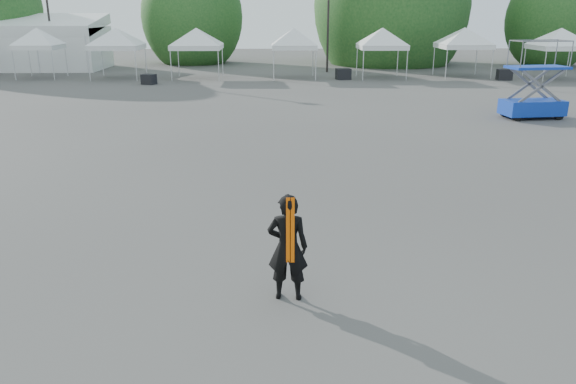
{
  "coord_description": "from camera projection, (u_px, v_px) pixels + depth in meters",
  "views": [
    {
      "loc": [
        -1.06,
        -10.87,
        4.36
      ],
      "look_at": [
        -0.81,
        -1.38,
        1.3
      ],
      "focal_mm": 35.0,
      "sensor_mm": 36.0,
      "label": 1
    }
  ],
  "objects": [
    {
      "name": "ground",
      "position": [
        325.0,
        231.0,
        11.71
      ],
      "size": [
        120.0,
        120.0,
        0.0
      ],
      "primitive_type": "plane",
      "color": "#474442",
      "rests_on": "ground"
    },
    {
      "name": "marquee",
      "position": [
        5.0,
        43.0,
        43.85
      ],
      "size": [
        15.0,
        6.25,
        4.23
      ],
      "color": "white",
      "rests_on": "ground"
    },
    {
      "name": "tree_mid_w",
      "position": [
        192.0,
        17.0,
        48.36
      ],
      "size": [
        4.16,
        4.16,
        6.33
      ],
      "color": "#382314",
      "rests_on": "ground"
    },
    {
      "name": "tree_mid_e",
      "position": [
        391.0,
        5.0,
        47.55
      ],
      "size": [
        5.12,
        5.12,
        7.79
      ],
      "color": "#382314",
      "rests_on": "ground"
    },
    {
      "name": "tree_far_e",
      "position": [
        551.0,
        21.0,
        46.34
      ],
      "size": [
        3.84,
        3.84,
        5.84
      ],
      "color": "#382314",
      "rests_on": "ground"
    },
    {
      "name": "tent_b",
      "position": [
        37.0,
        32.0,
        37.58
      ],
      "size": [
        3.89,
        3.89,
        3.88
      ],
      "color": "silver",
      "rests_on": "ground"
    },
    {
      "name": "tent_c",
      "position": [
        116.0,
        32.0,
        37.36
      ],
      "size": [
        4.58,
        4.58,
        3.88
      ],
      "color": "silver",
      "rests_on": "ground"
    },
    {
      "name": "tent_d",
      "position": [
        196.0,
        32.0,
        37.36
      ],
      "size": [
        4.66,
        4.66,
        3.88
      ],
      "color": "silver",
      "rests_on": "ground"
    },
    {
      "name": "tent_e",
      "position": [
        294.0,
        32.0,
        37.52
      ],
      "size": [
        4.2,
        4.2,
        3.88
      ],
      "color": "silver",
      "rests_on": "ground"
    },
    {
      "name": "tent_f",
      "position": [
        383.0,
        32.0,
        37.51
      ],
      "size": [
        4.37,
        4.37,
        3.88
      ],
      "color": "silver",
      "rests_on": "ground"
    },
    {
      "name": "tent_g",
      "position": [
        465.0,
        31.0,
        38.29
      ],
      "size": [
        4.64,
        4.64,
        3.88
      ],
      "color": "silver",
      "rests_on": "ground"
    },
    {
      "name": "tent_h",
      "position": [
        561.0,
        32.0,
        37.0
      ],
      "size": [
        4.66,
        4.66,
        3.88
      ],
      "color": "silver",
      "rests_on": "ground"
    },
    {
      "name": "man",
      "position": [
        288.0,
        247.0,
        8.71
      ],
      "size": [
        0.67,
        0.47,
        1.74
      ],
      "rotation": [
        0.0,
        0.0,
        3.05
      ],
      "color": "black",
      "rests_on": "ground"
    },
    {
      "name": "scissor_lift",
      "position": [
        536.0,
        80.0,
        23.51
      ],
      "size": [
        2.64,
        1.56,
        3.24
      ],
      "rotation": [
        0.0,
        0.0,
        0.13
      ],
      "color": "#0C2BA3",
      "rests_on": "ground"
    },
    {
      "name": "crate_west",
      "position": [
        149.0,
        79.0,
        35.06
      ],
      "size": [
        0.99,
        0.89,
        0.63
      ],
      "primitive_type": "cube",
      "rotation": [
        0.0,
        0.0,
        -0.4
      ],
      "color": "black",
      "rests_on": "ground"
    },
    {
      "name": "crate_mid",
      "position": [
        343.0,
        74.0,
        37.56
      ],
      "size": [
        1.04,
        0.88,
        0.72
      ],
      "primitive_type": "cube",
      "rotation": [
        0.0,
        0.0,
        0.18
      ],
      "color": "black",
      "rests_on": "ground"
    },
    {
      "name": "crate_east",
      "position": [
        504.0,
        75.0,
        37.26
      ],
      "size": [
        0.96,
        0.77,
        0.71
      ],
      "primitive_type": "cube",
      "rotation": [
        0.0,
        0.0,
        -0.07
      ],
      "color": "black",
      "rests_on": "ground"
    }
  ]
}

